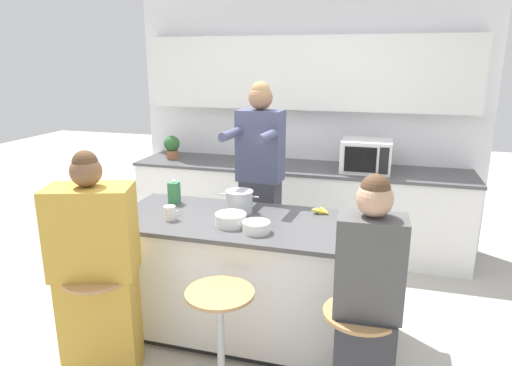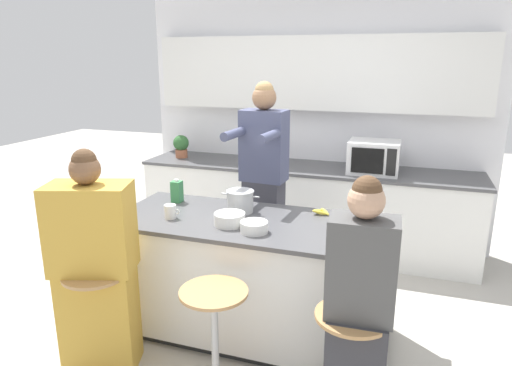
% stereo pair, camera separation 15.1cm
% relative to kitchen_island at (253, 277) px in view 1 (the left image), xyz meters
% --- Properties ---
extents(ground_plane, '(16.00, 16.00, 0.00)m').
position_rel_kitchen_island_xyz_m(ground_plane, '(0.00, 0.00, -0.45)').
color(ground_plane, '#B2ADA3').
extents(wall_back, '(3.73, 0.22, 2.70)m').
position_rel_kitchen_island_xyz_m(wall_back, '(0.00, 2.01, 1.10)').
color(wall_back, white).
rests_on(wall_back, ground_plane).
extents(back_counter, '(3.47, 0.69, 0.89)m').
position_rel_kitchen_island_xyz_m(back_counter, '(0.00, 1.68, 0.00)').
color(back_counter, white).
rests_on(back_counter, ground_plane).
extents(kitchen_island, '(1.98, 0.83, 0.88)m').
position_rel_kitchen_island_xyz_m(kitchen_island, '(0.00, 0.00, 0.00)').
color(kitchen_island, black).
rests_on(kitchen_island, ground_plane).
extents(bar_stool_leftmost, '(0.40, 0.40, 0.69)m').
position_rel_kitchen_island_xyz_m(bar_stool_leftmost, '(-0.79, -0.70, -0.05)').
color(bar_stool_leftmost, tan).
rests_on(bar_stool_leftmost, ground_plane).
extents(bar_stool_center, '(0.40, 0.40, 0.69)m').
position_rel_kitchen_island_xyz_m(bar_stool_center, '(0.00, -0.67, -0.05)').
color(bar_stool_center, tan).
rests_on(bar_stool_center, ground_plane).
extents(bar_stool_rightmost, '(0.40, 0.40, 0.69)m').
position_rel_kitchen_island_xyz_m(bar_stool_rightmost, '(0.79, -0.67, -0.05)').
color(bar_stool_rightmost, tan).
rests_on(bar_stool_rightmost, ground_plane).
extents(person_cooking, '(0.40, 0.56, 1.80)m').
position_rel_kitchen_island_xyz_m(person_cooking, '(-0.13, 0.66, 0.46)').
color(person_cooking, '#383842').
rests_on(person_cooking, ground_plane).
extents(person_wrapped_blanket, '(0.57, 0.43, 1.46)m').
position_rel_kitchen_island_xyz_m(person_wrapped_blanket, '(-0.82, -0.67, 0.24)').
color(person_wrapped_blanket, gold).
rests_on(person_wrapped_blanket, ground_plane).
extents(person_seated_near, '(0.35, 0.28, 1.44)m').
position_rel_kitchen_island_xyz_m(person_seated_near, '(0.82, -0.67, 0.22)').
color(person_seated_near, '#333338').
rests_on(person_seated_near, ground_plane).
extents(cooking_pot, '(0.29, 0.20, 0.16)m').
position_rel_kitchen_island_xyz_m(cooking_pot, '(-0.15, 0.15, 0.52)').
color(cooking_pot, '#B7BABC').
rests_on(cooking_pot, kitchen_island).
extents(fruit_bowl, '(0.21, 0.21, 0.08)m').
position_rel_kitchen_island_xyz_m(fruit_bowl, '(-0.12, -0.13, 0.48)').
color(fruit_bowl, white).
rests_on(fruit_bowl, kitchen_island).
extents(mixing_bowl_steel, '(0.18, 0.18, 0.07)m').
position_rel_kitchen_island_xyz_m(mixing_bowl_steel, '(0.08, -0.20, 0.47)').
color(mixing_bowl_steel, white).
rests_on(mixing_bowl_steel, kitchen_island).
extents(coffee_cup_near, '(0.12, 0.08, 0.10)m').
position_rel_kitchen_island_xyz_m(coffee_cup_near, '(-0.56, -0.14, 0.49)').
color(coffee_cup_near, white).
rests_on(coffee_cup_near, kitchen_island).
extents(coffee_cup_far, '(0.11, 0.08, 0.10)m').
position_rel_kitchen_island_xyz_m(coffee_cup_far, '(0.76, -0.24, 0.48)').
color(coffee_cup_far, orange).
rests_on(coffee_cup_far, kitchen_island).
extents(banana_bunch, '(0.14, 0.10, 0.05)m').
position_rel_kitchen_island_xyz_m(banana_bunch, '(0.43, 0.28, 0.46)').
color(banana_bunch, yellow).
rests_on(banana_bunch, kitchen_island).
extents(juice_carton, '(0.08, 0.08, 0.18)m').
position_rel_kitchen_island_xyz_m(juice_carton, '(-0.70, 0.22, 0.52)').
color(juice_carton, '#38844C').
rests_on(juice_carton, kitchen_island).
extents(microwave, '(0.48, 0.40, 0.31)m').
position_rel_kitchen_island_xyz_m(microwave, '(0.68, 1.64, 0.61)').
color(microwave, white).
rests_on(microwave, back_counter).
extents(potted_plant, '(0.18, 0.18, 0.25)m').
position_rel_kitchen_island_xyz_m(potted_plant, '(-1.43, 1.68, 0.58)').
color(potted_plant, '#A86042').
rests_on(potted_plant, back_counter).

